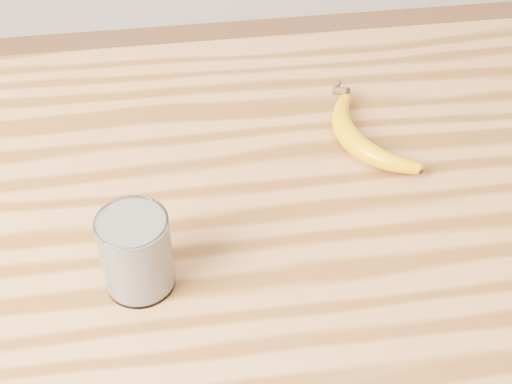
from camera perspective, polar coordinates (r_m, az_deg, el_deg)
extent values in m
cube|color=#A96E3B|center=(0.89, -0.41, -2.60)|extent=(1.20, 0.80, 0.04)
cylinder|color=brown|center=(1.57, 17.88, -3.00)|extent=(0.06, 0.06, 0.86)
cylinder|color=white|center=(0.77, -9.55, -4.82)|extent=(0.08, 0.08, 0.10)
torus|color=white|center=(0.74, -9.97, -2.38)|extent=(0.08, 0.08, 0.00)
cylinder|color=silver|center=(0.77, -9.55, -4.80)|extent=(0.07, 0.07, 0.09)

